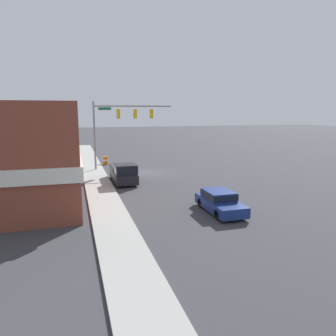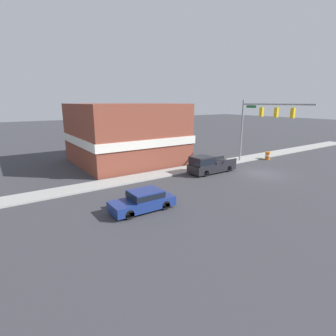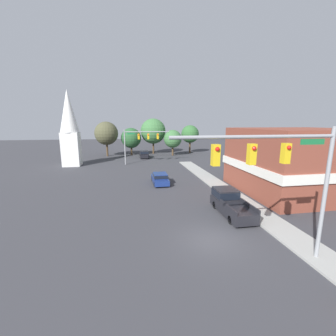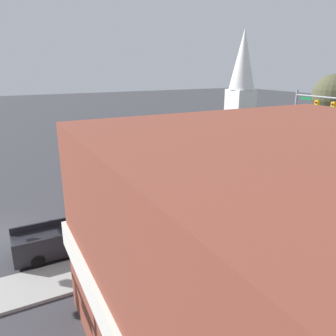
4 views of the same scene
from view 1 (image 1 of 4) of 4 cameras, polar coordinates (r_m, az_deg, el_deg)
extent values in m
plane|color=#38383D|center=(35.64, -3.46, -0.81)|extent=(200.00, 200.00, 0.00)
cube|color=#9E9E99|center=(34.83, -12.64, -1.18)|extent=(2.40, 60.00, 0.14)
cylinder|color=gray|center=(37.29, -12.66, 5.38)|extent=(0.22, 0.22, 7.66)
cylinder|color=gray|center=(37.73, -6.08, 10.68)|extent=(8.79, 0.18, 0.18)
cube|color=gold|center=(37.46, -8.64, 9.30)|extent=(0.36, 0.36, 1.05)
sphere|color=red|center=(37.65, -8.69, 9.78)|extent=(0.22, 0.22, 0.22)
cube|color=gold|center=(37.76, -5.75, 9.37)|extent=(0.36, 0.36, 1.05)
sphere|color=red|center=(37.96, -5.81, 9.85)|extent=(0.22, 0.22, 0.22)
cube|color=gold|center=(38.16, -2.91, 9.41)|extent=(0.36, 0.36, 1.05)
sphere|color=red|center=(38.35, -2.99, 9.89)|extent=(0.22, 0.22, 0.22)
cube|color=#196B38|center=(37.28, -10.98, 10.12)|extent=(1.40, 0.04, 0.30)
cylinder|color=black|center=(21.31, 12.72, -7.58)|extent=(0.22, 0.66, 0.66)
cylinder|color=black|center=(20.59, 8.68, -8.08)|extent=(0.22, 0.66, 0.66)
cylinder|color=black|center=(23.70, 9.42, -5.67)|extent=(0.22, 0.66, 0.66)
cylinder|color=black|center=(23.05, 5.72, -6.03)|extent=(0.22, 0.66, 0.66)
cube|color=navy|center=(22.09, 9.09, -6.33)|extent=(1.86, 4.53, 0.67)
cube|color=navy|center=(22.16, 8.83, -4.62)|extent=(1.71, 2.18, 0.56)
cube|color=black|center=(22.16, 8.83, -4.62)|extent=(1.73, 2.26, 0.39)
cylinder|color=black|center=(29.79, -5.65, -2.35)|extent=(0.22, 0.66, 0.66)
cylinder|color=black|center=(29.53, -9.00, -2.54)|extent=(0.22, 0.66, 0.66)
cylinder|color=black|center=(33.01, -6.74, -1.15)|extent=(0.22, 0.66, 0.66)
cylinder|color=black|center=(32.78, -9.76, -1.31)|extent=(0.22, 0.66, 0.66)
cube|color=black|center=(31.21, -7.82, -1.31)|extent=(1.97, 5.39, 0.85)
cube|color=black|center=(29.62, -7.43, -0.20)|extent=(1.88, 2.05, 0.88)
cube|color=black|center=(29.62, -7.43, -0.20)|extent=(1.90, 2.13, 0.62)
cube|color=black|center=(32.38, -6.53, 0.21)|extent=(0.12, 3.04, 0.35)
cube|color=black|center=(32.13, -9.79, 0.05)|extent=(0.12, 3.04, 0.35)
cylinder|color=orange|center=(41.47, -10.81, 1.29)|extent=(0.61, 0.61, 1.04)
cylinder|color=white|center=(41.47, -10.82, 1.36)|extent=(0.62, 0.62, 0.19)
camera|label=2|loc=(26.75, 50.18, 8.04)|focal=28.00mm
camera|label=3|loc=(49.12, -1.01, 11.36)|focal=24.00mm
camera|label=4|loc=(34.59, -35.66, 11.97)|focal=35.00mm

